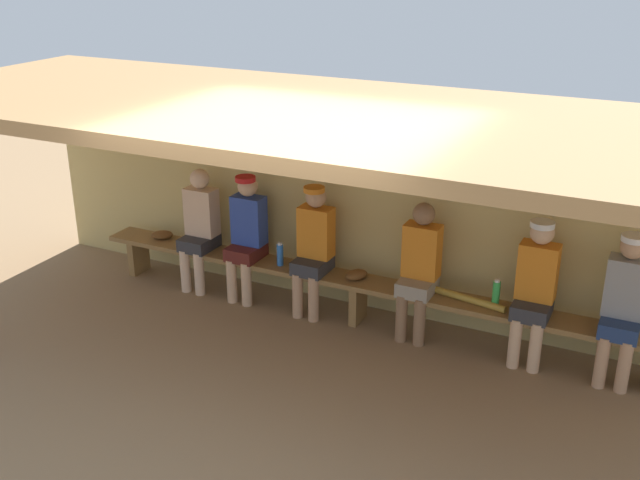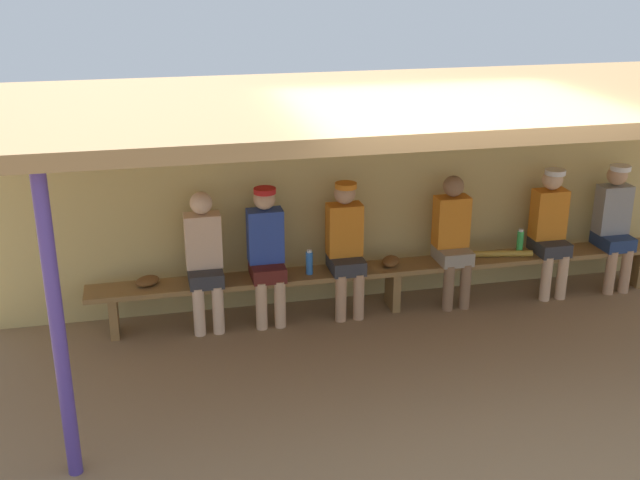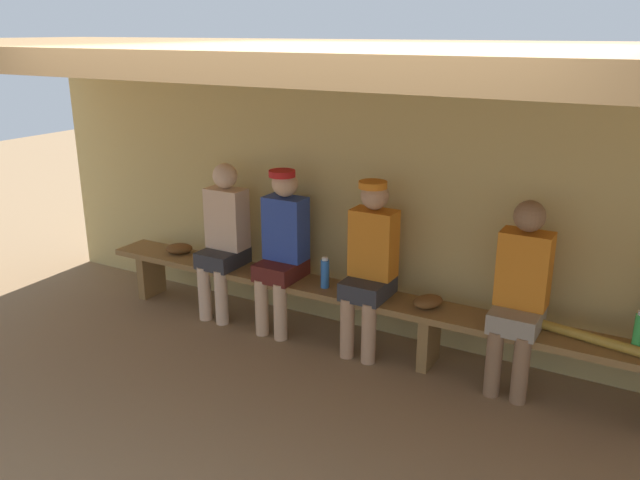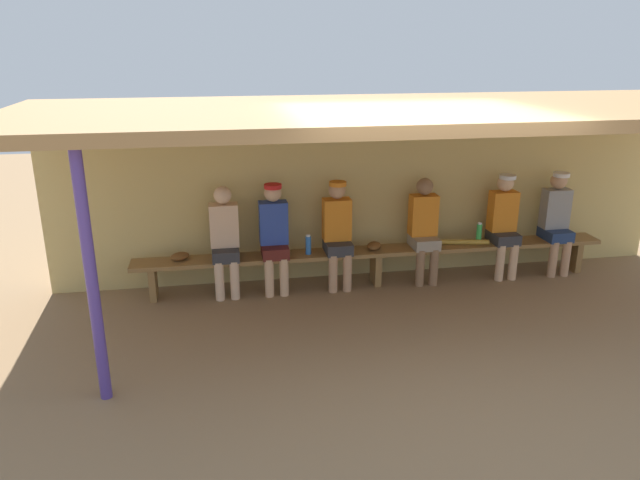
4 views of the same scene
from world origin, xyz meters
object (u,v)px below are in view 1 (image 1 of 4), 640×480
bench (358,286)px  baseball_bat (464,298)px  player_leftmost (419,266)px  player_rightmost (314,244)px  player_in_blue (535,286)px  player_near_post (199,225)px  player_in_red (247,232)px  water_bottle_orange (496,294)px  baseball_glove_worn (356,275)px  water_bottle_green (280,254)px  player_middle (624,302)px  baseball_glove_dark_brown (162,235)px

bench → baseball_bat: baseball_bat is taller
player_leftmost → player_rightmost: bearing=180.0°
player_in_blue → baseball_bat: (-0.63, -0.00, -0.25)m
player_near_post → player_leftmost: size_ratio=1.00×
player_in_red → water_bottle_orange: 2.65m
player_in_blue → baseball_bat: 0.68m
baseball_glove_worn → player_in_blue: bearing=-59.8°
player_rightmost → player_in_blue: same height
water_bottle_green → water_bottle_orange: (2.23, 0.02, 0.02)m
player_in_blue → baseball_bat: bearing=-179.7°
player_middle → player_in_blue: same height
water_bottle_orange → baseball_bat: (-0.29, 0.01, -0.10)m
player_in_red → bench: bearing=-0.2°
player_middle → baseball_glove_worn: 2.47m
player_leftmost → water_bottle_orange: player_leftmost is taller
player_middle → water_bottle_green: 3.30m
water_bottle_green → baseball_glove_worn: size_ratio=1.04×
bench → player_near_post: size_ratio=4.49×
baseball_bat → player_leftmost: bearing=-169.4°
water_bottle_green → player_near_post: bearing=178.4°
bench → player_middle: 2.46m
player_in_red → player_middle: bearing=0.0°
player_in_blue → player_leftmost: bearing=-180.0°
player_in_blue → baseball_glove_dark_brown: 4.12m
baseball_glove_dark_brown → baseball_glove_worn: size_ratio=1.00×
player_rightmost → player_in_red: same height
bench → water_bottle_orange: (1.36, -0.01, 0.21)m
bench → baseball_bat: bearing=-0.0°
player_rightmost → player_in_blue: 2.19m
player_middle → player_leftmost: bearing=-180.0°
bench → player_in_red: size_ratio=4.46×
player_rightmost → player_in_red: size_ratio=1.00×
water_bottle_orange → player_near_post: bearing=179.8°
player_rightmost → water_bottle_orange: bearing=-0.3°
water_bottle_green → player_middle: bearing=0.5°
water_bottle_green → baseball_bat: size_ratio=0.30×
baseball_glove_dark_brown → baseball_bat: size_ratio=0.29×
player_leftmost → baseball_bat: 0.51m
player_leftmost → water_bottle_orange: (0.74, -0.01, -0.13)m
player_middle → water_bottle_green: bearing=-179.5°
player_in_red → water_bottle_orange: bearing=-0.2°
player_near_post → player_in_red: 0.59m
player_leftmost → player_near_post: bearing=180.0°
bench → player_middle: (2.43, 0.00, 0.36)m
player_near_post → player_leftmost: same height
player_rightmost → baseball_bat: 1.59m
player_middle → water_bottle_orange: player_middle is taller
player_in_red → water_bottle_orange: (2.64, -0.01, -0.15)m
player_in_red → baseball_glove_dark_brown: size_ratio=5.60×
water_bottle_orange → baseball_glove_worn: water_bottle_orange is taller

